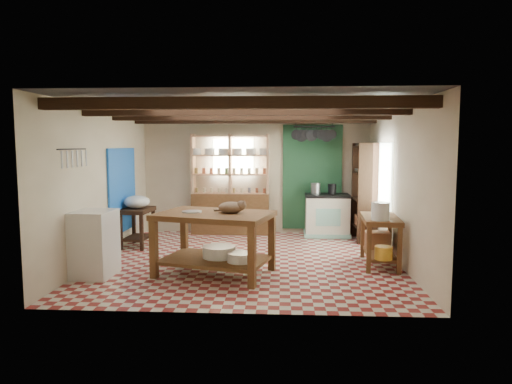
# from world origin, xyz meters

# --- Properties ---
(floor) EXTENTS (5.00, 5.00, 0.02)m
(floor) POSITION_xyz_m (0.00, 0.00, -0.01)
(floor) COLOR maroon
(floor) RESTS_ON ground
(ceiling) EXTENTS (5.00, 5.00, 0.02)m
(ceiling) POSITION_xyz_m (0.00, 0.00, 2.60)
(ceiling) COLOR #3F3F44
(ceiling) RESTS_ON wall_back
(wall_back) EXTENTS (5.00, 0.04, 2.60)m
(wall_back) POSITION_xyz_m (0.00, 2.50, 1.30)
(wall_back) COLOR beige
(wall_back) RESTS_ON floor
(wall_front) EXTENTS (5.00, 0.04, 2.60)m
(wall_front) POSITION_xyz_m (0.00, -2.50, 1.30)
(wall_front) COLOR beige
(wall_front) RESTS_ON floor
(wall_left) EXTENTS (0.04, 5.00, 2.60)m
(wall_left) POSITION_xyz_m (-2.50, 0.00, 1.30)
(wall_left) COLOR beige
(wall_left) RESTS_ON floor
(wall_right) EXTENTS (0.04, 5.00, 2.60)m
(wall_right) POSITION_xyz_m (2.50, 0.00, 1.30)
(wall_right) COLOR beige
(wall_right) RESTS_ON floor
(ceiling_beams) EXTENTS (5.00, 3.80, 0.15)m
(ceiling_beams) POSITION_xyz_m (0.00, 0.00, 2.48)
(ceiling_beams) COLOR black
(ceiling_beams) RESTS_ON ceiling
(blue_wall_patch) EXTENTS (0.04, 1.40, 1.60)m
(blue_wall_patch) POSITION_xyz_m (-2.47, 0.90, 1.10)
(blue_wall_patch) COLOR blue
(blue_wall_patch) RESTS_ON wall_left
(green_wall_patch) EXTENTS (1.30, 0.04, 2.30)m
(green_wall_patch) POSITION_xyz_m (1.25, 2.47, 1.25)
(green_wall_patch) COLOR #205030
(green_wall_patch) RESTS_ON wall_back
(window_back) EXTENTS (0.90, 0.02, 0.80)m
(window_back) POSITION_xyz_m (-0.50, 2.48, 1.70)
(window_back) COLOR silver
(window_back) RESTS_ON wall_back
(window_right) EXTENTS (0.02, 1.30, 1.20)m
(window_right) POSITION_xyz_m (2.48, 1.00, 1.40)
(window_right) COLOR silver
(window_right) RESTS_ON wall_right
(utensil_rail) EXTENTS (0.06, 0.90, 0.28)m
(utensil_rail) POSITION_xyz_m (-2.44, -1.20, 1.78)
(utensil_rail) COLOR black
(utensil_rail) RESTS_ON wall_left
(pot_rack) EXTENTS (0.86, 0.12, 0.36)m
(pot_rack) POSITION_xyz_m (1.25, 2.05, 2.18)
(pot_rack) COLOR black
(pot_rack) RESTS_ON ceiling
(shelving_unit) EXTENTS (1.70, 0.34, 2.20)m
(shelving_unit) POSITION_xyz_m (-0.55, 2.31, 1.10)
(shelving_unit) COLOR tan
(shelving_unit) RESTS_ON floor
(tall_rack) EXTENTS (0.40, 0.86, 2.00)m
(tall_rack) POSITION_xyz_m (2.28, 1.80, 1.00)
(tall_rack) COLOR black
(tall_rack) RESTS_ON floor
(work_table) EXTENTS (1.90, 1.51, 0.94)m
(work_table) POSITION_xyz_m (-0.43, -0.88, 0.47)
(work_table) COLOR brown
(work_table) RESTS_ON floor
(stove) EXTENTS (0.94, 0.64, 0.91)m
(stove) POSITION_xyz_m (1.55, 2.15, 0.46)
(stove) COLOR silver
(stove) RESTS_ON floor
(prep_table) EXTENTS (0.56, 0.78, 0.75)m
(prep_table) POSITION_xyz_m (-2.20, 0.91, 0.38)
(prep_table) COLOR black
(prep_table) RESTS_ON floor
(white_cabinet) EXTENTS (0.58, 0.68, 0.99)m
(white_cabinet) POSITION_xyz_m (-2.22, -1.08, 0.49)
(white_cabinet) COLOR silver
(white_cabinet) RESTS_ON floor
(right_counter) EXTENTS (0.65, 1.16, 0.80)m
(right_counter) POSITION_xyz_m (2.18, -0.23, 0.40)
(right_counter) COLOR brown
(right_counter) RESTS_ON floor
(cat) EXTENTS (0.40, 0.32, 0.17)m
(cat) POSITION_xyz_m (-0.18, -0.90, 1.03)
(cat) COLOR #8C6C51
(cat) RESTS_ON work_table
(steel_tray) EXTENTS (0.37, 0.37, 0.02)m
(steel_tray) POSITION_xyz_m (-0.79, -0.84, 0.95)
(steel_tray) COLOR #A1A3A9
(steel_tray) RESTS_ON work_table
(basin_large) EXTENTS (0.61, 0.61, 0.17)m
(basin_large) POSITION_xyz_m (-0.37, -0.84, 0.34)
(basin_large) COLOR silver
(basin_large) RESTS_ON work_table
(basin_small) EXTENTS (0.48, 0.48, 0.14)m
(basin_small) POSITION_xyz_m (-0.03, -1.09, 0.32)
(basin_small) COLOR silver
(basin_small) RESTS_ON work_table
(kettle_left) EXTENTS (0.21, 0.21, 0.24)m
(kettle_left) POSITION_xyz_m (1.30, 2.15, 1.03)
(kettle_left) COLOR #A1A3A9
(kettle_left) RESTS_ON stove
(kettle_right) EXTENTS (0.18, 0.18, 0.22)m
(kettle_right) POSITION_xyz_m (1.65, 2.15, 1.02)
(kettle_right) COLOR black
(kettle_right) RESTS_ON stove
(enamel_bowl) EXTENTS (0.52, 0.52, 0.25)m
(enamel_bowl) POSITION_xyz_m (-2.20, 0.91, 0.87)
(enamel_bowl) COLOR silver
(enamel_bowl) RESTS_ON prep_table
(white_bucket) EXTENTS (0.30, 0.30, 0.28)m
(white_bucket) POSITION_xyz_m (2.10, -0.57, 0.94)
(white_bucket) COLOR silver
(white_bucket) RESTS_ON right_counter
(wicker_basket) EXTENTS (0.43, 0.36, 0.28)m
(wicker_basket) POSITION_xyz_m (2.21, 0.07, 0.35)
(wicker_basket) COLOR #90593A
(wicker_basket) RESTS_ON right_counter
(yellow_tub) EXTENTS (0.29, 0.29, 0.20)m
(yellow_tub) POSITION_xyz_m (2.14, -0.67, 0.31)
(yellow_tub) COLOR gold
(yellow_tub) RESTS_ON right_counter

